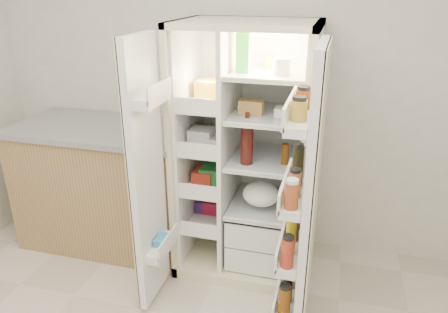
# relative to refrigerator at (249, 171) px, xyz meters

# --- Properties ---
(wall_back) EXTENTS (4.00, 0.02, 2.70)m
(wall_back) POSITION_rel_refrigerator_xyz_m (-0.17, 0.35, 0.61)
(wall_back) COLOR silver
(wall_back) RESTS_ON floor
(refrigerator) EXTENTS (0.92, 0.70, 1.80)m
(refrigerator) POSITION_rel_refrigerator_xyz_m (0.00, 0.00, 0.00)
(refrigerator) COLOR beige
(refrigerator) RESTS_ON floor
(freezer_door) EXTENTS (0.15, 0.40, 1.72)m
(freezer_door) POSITION_rel_refrigerator_xyz_m (-0.51, -0.60, 0.15)
(freezer_door) COLOR white
(freezer_door) RESTS_ON floor
(fridge_door) EXTENTS (0.17, 0.58, 1.72)m
(fridge_door) POSITION_rel_refrigerator_xyz_m (0.46, -0.69, 0.13)
(fridge_door) COLOR white
(fridge_door) RESTS_ON floor
(kitchen_counter) EXTENTS (1.38, 0.73, 1.00)m
(kitchen_counter) POSITION_rel_refrigerator_xyz_m (-1.16, -0.04, -0.24)
(kitchen_counter) COLOR #A27D51
(kitchen_counter) RESTS_ON floor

